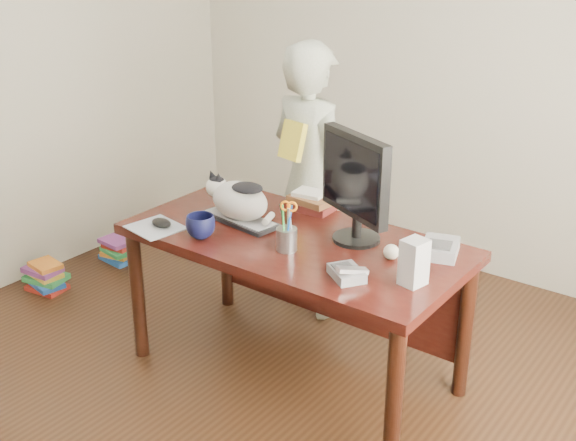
# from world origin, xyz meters

# --- Properties ---
(room) EXTENTS (4.50, 4.50, 4.50)m
(room) POSITION_xyz_m (0.00, 0.00, 1.35)
(room) COLOR black
(room) RESTS_ON ground
(desk) EXTENTS (1.60, 0.80, 0.75)m
(desk) POSITION_xyz_m (0.00, 0.68, 0.60)
(desk) COLOR black
(desk) RESTS_ON ground
(keyboard) EXTENTS (0.42, 0.20, 0.02)m
(keyboard) POSITION_xyz_m (-0.32, 0.59, 0.76)
(keyboard) COLOR black
(keyboard) RESTS_ON desk
(cat) EXTENTS (0.40, 0.23, 0.23)m
(cat) POSITION_xyz_m (-0.34, 0.59, 0.87)
(cat) COLOR silver
(cat) RESTS_ON keyboard
(monitor) EXTENTS (0.43, 0.29, 0.51)m
(monitor) POSITION_xyz_m (0.24, 0.72, 1.04)
(monitor) COLOR black
(monitor) RESTS_ON desk
(pen_cup) EXTENTS (0.12, 0.12, 0.24)m
(pen_cup) POSITION_xyz_m (0.06, 0.47, 0.82)
(pen_cup) COLOR gray
(pen_cup) RESTS_ON desk
(mousepad) EXTENTS (0.27, 0.26, 0.01)m
(mousepad) POSITION_xyz_m (-0.60, 0.29, 0.75)
(mousepad) COLOR #A6AAB2
(mousepad) RESTS_ON desk
(mouse) EXTENTS (0.12, 0.09, 0.04)m
(mouse) POSITION_xyz_m (-0.58, 0.31, 0.77)
(mouse) COLOR black
(mouse) RESTS_ON mousepad
(coffee_mug) EXTENTS (0.19, 0.19, 0.11)m
(coffee_mug) POSITION_xyz_m (-0.35, 0.34, 0.80)
(coffee_mug) COLOR black
(coffee_mug) RESTS_ON desk
(phone) EXTENTS (0.20, 0.18, 0.07)m
(phone) POSITION_xyz_m (0.42, 0.39, 0.77)
(phone) COLOR slate
(phone) RESTS_ON desk
(speaker) EXTENTS (0.10, 0.11, 0.20)m
(speaker) POSITION_xyz_m (0.66, 0.51, 0.85)
(speaker) COLOR #A8A8AB
(speaker) RESTS_ON desk
(baseball) EXTENTS (0.07, 0.07, 0.07)m
(baseball) POSITION_xyz_m (0.48, 0.66, 0.78)
(baseball) COLOR beige
(baseball) RESTS_ON desk
(book_stack) EXTENTS (0.25, 0.19, 0.09)m
(book_stack) POSITION_xyz_m (-0.14, 0.94, 0.79)
(book_stack) COLOR #441412
(book_stack) RESTS_ON desk
(calculator) EXTENTS (0.21, 0.24, 0.06)m
(calculator) POSITION_xyz_m (0.63, 0.83, 0.78)
(calculator) COLOR slate
(calculator) RESTS_ON desk
(person) EXTENTS (0.63, 0.48, 1.55)m
(person) POSITION_xyz_m (-0.34, 1.22, 0.78)
(person) COLOR beige
(person) RESTS_ON ground
(held_book) EXTENTS (0.16, 0.12, 0.20)m
(held_book) POSITION_xyz_m (-0.34, 1.05, 1.05)
(held_book) COLOR yellow
(held_book) RESTS_ON person
(book_pile_a) EXTENTS (0.27, 0.22, 0.18)m
(book_pile_a) POSITION_xyz_m (-1.75, 0.40, 0.09)
(book_pile_a) COLOR #9F2016
(book_pile_a) RESTS_ON ground
(book_pile_b) EXTENTS (0.26, 0.20, 0.15)m
(book_pile_b) POSITION_xyz_m (-1.72, 0.95, 0.07)
(book_pile_b) COLOR #1C52AB
(book_pile_b) RESTS_ON ground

